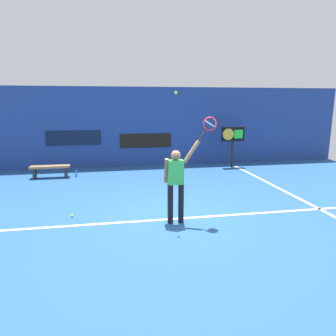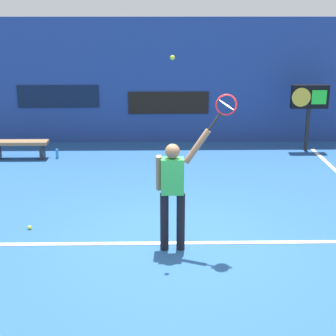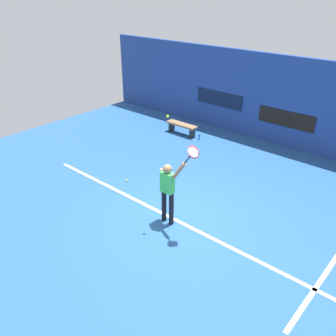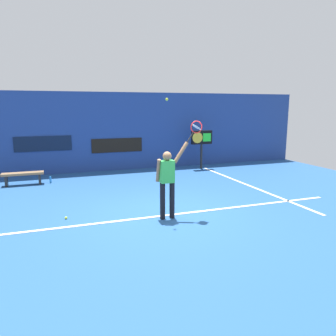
{
  "view_description": "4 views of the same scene",
  "coord_description": "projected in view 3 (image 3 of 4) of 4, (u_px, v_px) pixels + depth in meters",
  "views": [
    {
      "loc": [
        -1.46,
        -6.91,
        2.73
      ],
      "look_at": [
        -0.17,
        0.08,
        1.22
      ],
      "focal_mm": 33.06,
      "sensor_mm": 36.0,
      "label": 1
    },
    {
      "loc": [
        -0.27,
        -7.52,
        3.58
      ],
      "look_at": [
        -0.13,
        -0.29,
        1.32
      ],
      "focal_mm": 54.74,
      "sensor_mm": 36.0,
      "label": 2
    },
    {
      "loc": [
        5.12,
        -6.25,
        5.67
      ],
      "look_at": [
        -0.42,
        0.12,
        1.32
      ],
      "focal_mm": 38.79,
      "sensor_mm": 36.0,
      "label": 3
    },
    {
      "loc": [
        -2.7,
        -7.67,
        2.76
      ],
      "look_at": [
        0.22,
        0.45,
        1.13
      ],
      "focal_mm": 34.95,
      "sensor_mm": 36.0,
      "label": 4
    }
  ],
  "objects": [
    {
      "name": "sponsor_banner_portside",
      "position": [
        219.0,
        99.0,
        15.21
      ],
      "size": [
        2.2,
        0.03,
        0.6
      ],
      "primitive_type": "cube",
      "color": "#0C1933"
    },
    {
      "name": "back_wall",
      "position": [
        290.0,
        103.0,
        13.36
      ],
      "size": [
        18.0,
        0.2,
        3.37
      ],
      "primitive_type": "cube",
      "color": "navy",
      "rests_on": "ground_plane"
    },
    {
      "name": "tennis_racket",
      "position": [
        193.0,
        153.0,
        8.16
      ],
      "size": [
        0.48,
        0.27,
        0.6
      ],
      "color": "black"
    },
    {
      "name": "water_bottle",
      "position": [
        199.0,
        137.0,
        14.57
      ],
      "size": [
        0.07,
        0.07,
        0.24
      ],
      "primitive_type": "cylinder",
      "color": "#338CD8",
      "rests_on": "ground_plane"
    },
    {
      "name": "sponsor_banner_center",
      "position": [
        286.0,
        119.0,
        13.54
      ],
      "size": [
        2.2,
        0.03,
        0.6
      ],
      "primitive_type": "cube",
      "color": "black"
    },
    {
      "name": "court_baseline",
      "position": [
        174.0,
        219.0,
        9.7
      ],
      "size": [
        10.0,
        0.1,
        0.01
      ],
      "primitive_type": "cube",
      "color": "white",
      "rests_on": "ground_plane"
    },
    {
      "name": "spare_ball",
      "position": [
        127.0,
        181.0,
        11.53
      ],
      "size": [
        0.07,
        0.07,
        0.07
      ],
      "primitive_type": "sphere",
      "color": "#CCE033",
      "rests_on": "ground_plane"
    },
    {
      "name": "ground_plane",
      "position": [
        177.0,
        218.0,
        9.78
      ],
      "size": [
        18.0,
        18.0,
        0.0
      ],
      "primitive_type": "plane",
      "color": "#23518C"
    },
    {
      "name": "court_bench",
      "position": [
        182.0,
        126.0,
        15.0
      ],
      "size": [
        1.4,
        0.36,
        0.45
      ],
      "color": "olive",
      "rests_on": "ground_plane"
    },
    {
      "name": "tennis_player",
      "position": [
        168.0,
        189.0,
        9.15
      ],
      "size": [
        0.8,
        0.31,
        1.92
      ],
      "color": "black",
      "rests_on": "ground_plane"
    },
    {
      "name": "tennis_ball",
      "position": [
        168.0,
        116.0,
        8.29
      ],
      "size": [
        0.07,
        0.07,
        0.07
      ],
      "primitive_type": "sphere",
      "color": "#CCE033"
    }
  ]
}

